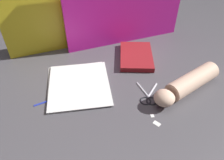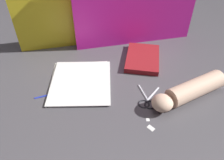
% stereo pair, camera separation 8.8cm
% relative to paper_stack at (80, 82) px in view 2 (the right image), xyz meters
% --- Properties ---
extents(ground_plane, '(6.00, 6.00, 0.00)m').
position_rel_paper_stack_xyz_m(ground_plane, '(0.11, -0.05, -0.00)').
color(ground_plane, '#4C494F').
extents(backdrop_panel_left, '(0.56, 0.11, 0.42)m').
position_rel_paper_stack_xyz_m(backdrop_panel_left, '(-0.04, 0.32, 0.20)').
color(backdrop_panel_left, yellow).
rests_on(backdrop_panel_left, ground_plane).
extents(backdrop_panel_center, '(0.63, 0.12, 0.41)m').
position_rel_paper_stack_xyz_m(backdrop_panel_center, '(0.28, 0.32, 0.20)').
color(backdrop_panel_center, '#D81E9E').
rests_on(backdrop_panel_center, ground_plane).
extents(paper_stack, '(0.27, 0.31, 0.01)m').
position_rel_paper_stack_xyz_m(paper_stack, '(0.00, 0.00, 0.00)').
color(paper_stack, white).
rests_on(paper_stack, ground_plane).
extents(book_closed, '(0.21, 0.26, 0.02)m').
position_rel_paper_stack_xyz_m(book_closed, '(0.30, 0.15, 0.01)').
color(book_closed, maroon).
rests_on(book_closed, ground_plane).
extents(scissors, '(0.12, 0.15, 0.01)m').
position_rel_paper_stack_xyz_m(scissors, '(0.27, -0.13, -0.00)').
color(scissors, silver).
rests_on(scissors, ground_plane).
extents(hand_forearm, '(0.34, 0.21, 0.08)m').
position_rel_paper_stack_xyz_m(hand_forearm, '(0.44, -0.13, 0.03)').
color(hand_forearm, beige).
rests_on(hand_forearm, ground_plane).
extents(paper_scrap_near, '(0.01, 0.02, 0.00)m').
position_rel_paper_stack_xyz_m(paper_scrap_near, '(0.26, -0.23, -0.00)').
color(paper_scrap_near, white).
rests_on(paper_scrap_near, ground_plane).
extents(paper_scrap_mid, '(0.03, 0.03, 0.00)m').
position_rel_paper_stack_xyz_m(paper_scrap_mid, '(0.26, -0.26, -0.00)').
color(paper_scrap_mid, white).
rests_on(paper_scrap_mid, ground_plane).
extents(pen, '(0.14, 0.05, 0.01)m').
position_rel_paper_stack_xyz_m(pen, '(-0.12, -0.07, -0.00)').
color(pen, '#2333B2').
rests_on(pen, ground_plane).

